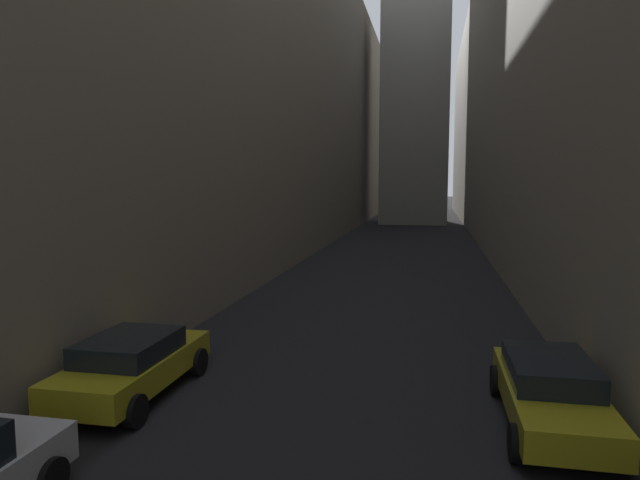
% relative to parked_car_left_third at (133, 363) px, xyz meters
% --- Properties ---
extents(ground_plane, '(264.00, 264.00, 0.00)m').
position_rel_parked_car_left_third_xyz_m(ground_plane, '(4.40, 30.31, -0.75)').
color(ground_plane, black).
extents(building_block_left, '(15.41, 108.00, 23.70)m').
position_rel_parked_car_left_third_xyz_m(building_block_left, '(-8.81, 32.31, 11.10)').
color(building_block_left, '#756B5B').
rests_on(building_block_left, ground).
extents(building_block_right, '(13.53, 108.00, 23.46)m').
position_rel_parked_car_left_third_xyz_m(building_block_right, '(16.66, 32.31, 10.98)').
color(building_block_right, gray).
rests_on(building_block_right, ground).
extents(parked_car_left_third, '(2.00, 4.40, 1.40)m').
position_rel_parked_car_left_third_xyz_m(parked_car_left_third, '(0.00, 0.00, 0.00)').
color(parked_car_left_third, '#A59919').
rests_on(parked_car_left_third, ground).
extents(parked_car_right_third, '(1.89, 4.48, 1.35)m').
position_rel_parked_car_left_third_xyz_m(parked_car_right_third, '(8.80, 0.21, -0.02)').
color(parked_car_right_third, '#A59919').
rests_on(parked_car_right_third, ground).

